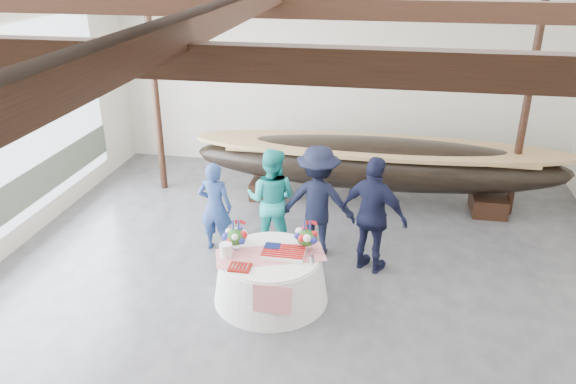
# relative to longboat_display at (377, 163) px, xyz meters

# --- Properties ---
(floor) EXTENTS (10.00, 12.00, 0.01)m
(floor) POSITION_rel_longboat_display_xyz_m (-0.94, -4.13, -0.87)
(floor) COLOR #3D3D42
(floor) RESTS_ON ground
(wall_back) EXTENTS (10.00, 0.02, 4.50)m
(wall_back) POSITION_rel_longboat_display_xyz_m (-0.94, 1.87, 1.38)
(wall_back) COLOR silver
(wall_back) RESTS_ON ground
(pavilion_structure) EXTENTS (9.80, 11.76, 4.50)m
(pavilion_structure) POSITION_rel_longboat_display_xyz_m (-0.94, -3.40, 3.14)
(pavilion_structure) COLOR black
(pavilion_structure) RESTS_ON ground
(longboat_display) EXTENTS (7.24, 1.45, 1.36)m
(longboat_display) POSITION_rel_longboat_display_xyz_m (0.00, 0.00, 0.00)
(longboat_display) COLOR black
(longboat_display) RESTS_ON ground
(banquet_table) EXTENTS (1.67, 1.67, 0.72)m
(banquet_table) POSITION_rel_longboat_display_xyz_m (-1.37, -3.57, -0.51)
(banquet_table) COLOR white
(banquet_table) RESTS_ON ground
(tabletop_items) EXTENTS (1.64, 1.04, 0.40)m
(tabletop_items) POSITION_rel_longboat_display_xyz_m (-1.42, -3.46, 0.00)
(tabletop_items) COLOR red
(tabletop_items) RESTS_ON banquet_table
(guest_woman_blue) EXTENTS (0.58, 0.39, 1.56)m
(guest_woman_blue) POSITION_rel_longboat_display_xyz_m (-2.57, -2.30, -0.09)
(guest_woman_blue) COLOR navy
(guest_woman_blue) RESTS_ON ground
(guest_woman_teal) EXTENTS (0.92, 0.75, 1.78)m
(guest_woman_teal) POSITION_rel_longboat_display_xyz_m (-1.66, -2.08, 0.02)
(guest_woman_teal) COLOR teal
(guest_woman_teal) RESTS_ON ground
(guest_man_left) EXTENTS (1.24, 0.73, 1.90)m
(guest_man_left) POSITION_rel_longboat_display_xyz_m (-0.88, -2.16, 0.08)
(guest_man_left) COLOR black
(guest_man_left) RESTS_ON ground
(guest_man_right) EXTENTS (1.20, 0.90, 1.90)m
(guest_man_right) POSITION_rel_longboat_display_xyz_m (0.03, -2.50, 0.08)
(guest_man_right) COLOR black
(guest_man_right) RESTS_ON ground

